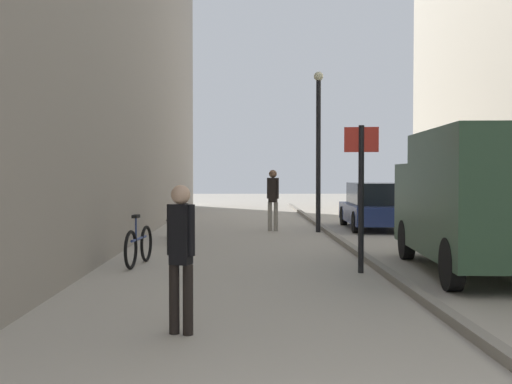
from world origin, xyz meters
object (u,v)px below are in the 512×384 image
(pedestrian_main_foreground, at_px, (181,248))
(street_sign_post, at_px, (361,185))
(pedestrian_mid_block, at_px, (273,196))
(delivery_van, at_px, (478,198))
(lamp_post, at_px, (318,141))
(cafe_chair_by_doorway, at_px, (180,218))
(bicycle_leaning, at_px, (139,246))
(cafe_chair_near_window, at_px, (184,222))
(parked_car, at_px, (376,206))

(pedestrian_main_foreground, relative_size, street_sign_post, 0.63)
(street_sign_post, bearing_deg, pedestrian_mid_block, -72.76)
(delivery_van, bearing_deg, lamp_post, 106.78)
(street_sign_post, height_order, cafe_chair_by_doorway, street_sign_post)
(bicycle_leaning, bearing_deg, pedestrian_main_foreground, -69.17)
(delivery_van, distance_m, bicycle_leaning, 6.27)
(lamp_post, relative_size, cafe_chair_near_window, 5.06)
(delivery_van, bearing_deg, parked_car, 93.11)
(bicycle_leaning, distance_m, cafe_chair_near_window, 3.75)
(pedestrian_mid_block, height_order, cafe_chair_by_doorway, pedestrian_mid_block)
(cafe_chair_near_window, bearing_deg, delivery_van, -132.63)
(delivery_van, bearing_deg, pedestrian_main_foreground, -135.30)
(pedestrian_mid_block, height_order, lamp_post, lamp_post)
(pedestrian_main_foreground, height_order, street_sign_post, street_sign_post)
(parked_car, relative_size, bicycle_leaning, 2.41)
(parked_car, xyz_separation_m, lamp_post, (-1.94, -1.11, 2.01))
(delivery_van, bearing_deg, street_sign_post, -179.89)
(pedestrian_main_foreground, relative_size, delivery_van, 0.31)
(pedestrian_main_foreground, distance_m, lamp_post, 12.61)
(street_sign_post, xyz_separation_m, lamp_post, (0.14, 7.84, 1.18))
(delivery_van, xyz_separation_m, lamp_post, (-1.89, 7.96, 1.40))
(parked_car, height_order, cafe_chair_by_doorway, parked_car)
(street_sign_post, xyz_separation_m, cafe_chair_by_doorway, (-3.81, 6.25, -1.00))
(pedestrian_main_foreground, bearing_deg, lamp_post, -84.75)
(parked_car, bearing_deg, bicycle_leaning, -126.17)
(pedestrian_mid_block, relative_size, delivery_van, 0.35)
(parked_car, height_order, cafe_chair_near_window, parked_car)
(pedestrian_main_foreground, height_order, parked_car, pedestrian_main_foreground)
(cafe_chair_by_doorway, bearing_deg, pedestrian_main_foreground, 149.29)
(pedestrian_mid_block, relative_size, lamp_post, 0.39)
(pedestrian_mid_block, xyz_separation_m, cafe_chair_near_window, (-2.36, -3.60, -0.53))
(pedestrian_mid_block, relative_size, cafe_chair_by_doorway, 1.97)
(lamp_post, height_order, cafe_chair_by_doorway, lamp_post)
(lamp_post, xyz_separation_m, bicycle_leaning, (-4.21, -6.86, -2.34))
(parked_car, distance_m, street_sign_post, 9.23)
(lamp_post, bearing_deg, cafe_chair_near_window, -139.47)
(bicycle_leaning, bearing_deg, street_sign_post, -6.73)
(delivery_van, height_order, cafe_chair_near_window, delivery_van)
(cafe_chair_near_window, height_order, cafe_chair_by_doorway, same)
(pedestrian_mid_block, height_order, street_sign_post, street_sign_post)
(delivery_van, bearing_deg, bicycle_leaning, 173.24)
(pedestrian_main_foreground, distance_m, cafe_chair_near_window, 9.04)
(pedestrian_mid_block, xyz_separation_m, cafe_chair_by_doorway, (-2.62, -2.03, -0.53))
(parked_car, height_order, street_sign_post, street_sign_post)
(bicycle_leaning, bearing_deg, cafe_chair_by_doorway, 93.96)
(pedestrian_mid_block, bearing_deg, street_sign_post, -65.67)
(pedestrian_mid_block, distance_m, parked_car, 3.36)
(pedestrian_mid_block, bearing_deg, lamp_post, -2.25)
(pedestrian_main_foreground, bearing_deg, pedestrian_mid_block, -78.43)
(pedestrian_main_foreground, relative_size, cafe_chair_near_window, 1.74)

